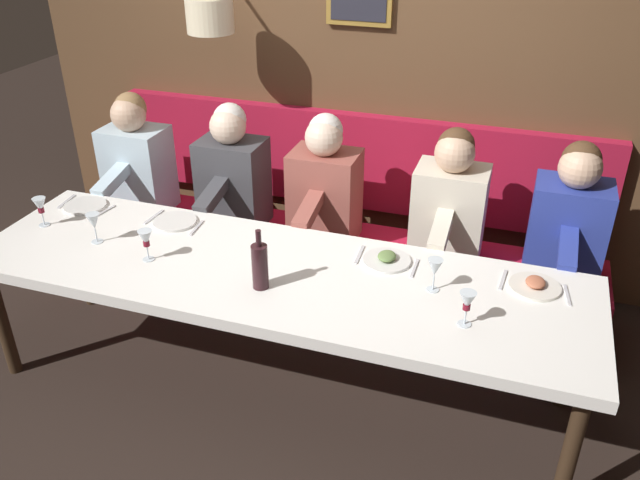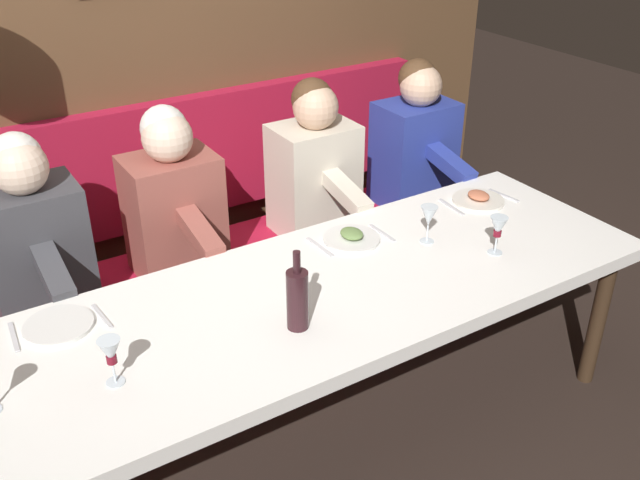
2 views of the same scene
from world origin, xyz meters
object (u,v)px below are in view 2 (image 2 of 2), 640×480
object	(u,v)px
diner_near	(315,163)
diner_far	(33,233)
wine_glass_1	(429,217)
wine_glass_0	(111,353)
diner_middle	(173,198)
wine_bottle	(298,298)
diner_nearest	(416,138)
wine_glass_3	(498,228)
dining_table	(276,318)

from	to	relation	value
diner_near	diner_far	bearing A→B (deg)	90.00
wine_glass_1	wine_glass_0	bearing A→B (deg)	97.39
diner_middle	wine_bottle	xyz separation A→B (m)	(-1.04, -0.03, 0.04)
diner_far	diner_near	bearing A→B (deg)	-90.00
diner_nearest	wine_glass_1	world-z (taller)	diner_nearest
diner_near	wine_glass_1	world-z (taller)	diner_near
wine_bottle	wine_glass_0	bearing A→B (deg)	85.59
diner_near	wine_glass_0	world-z (taller)	diner_near
diner_middle	wine_glass_3	size ratio (longest dim) A/B	4.82
diner_nearest	diner_near	world-z (taller)	same
wine_glass_0	wine_bottle	bearing A→B (deg)	-94.41
dining_table	diner_nearest	distance (m)	1.62
diner_nearest	wine_bottle	bearing A→B (deg)	127.60
diner_nearest	diner_near	bearing A→B (deg)	90.00
diner_nearest	diner_middle	bearing A→B (deg)	90.00
wine_glass_0	wine_glass_3	bearing A→B (deg)	-91.46
wine_bottle	dining_table	bearing A→B (deg)	1.13
dining_table	diner_middle	bearing A→B (deg)	2.05
wine_glass_3	wine_bottle	xyz separation A→B (m)	(-0.01, 0.94, 0.00)
wine_glass_0	wine_glass_3	world-z (taller)	same
diner_nearest	diner_near	distance (m)	0.64
dining_table	wine_bottle	size ratio (longest dim) A/B	10.28
wine_glass_1	dining_table	bearing A→B (deg)	95.39
wine_bottle	diner_nearest	bearing A→B (deg)	-52.40
wine_bottle	diner_far	bearing A→B (deg)	31.60
diner_far	wine_glass_1	xyz separation A→B (m)	(-0.81, -1.40, 0.04)
diner_nearest	wine_glass_3	distance (m)	1.11
wine_glass_1	wine_glass_3	distance (m)	0.28
wine_glass_1	wine_bottle	distance (m)	0.80
wine_bottle	diner_near	bearing A→B (deg)	-34.33
dining_table	diner_near	distance (m)	1.14
diner_near	wine_bottle	size ratio (longest dim) A/B	2.64
diner_middle	diner_far	world-z (taller)	same
dining_table	diner_middle	size ratio (longest dim) A/B	3.90
wine_glass_3	wine_bottle	world-z (taller)	wine_bottle
dining_table	wine_glass_3	bearing A→B (deg)	-98.98
wine_glass_0	wine_glass_3	distance (m)	1.57
dining_table	wine_bottle	bearing A→B (deg)	-178.87
dining_table	wine_glass_1	bearing A→B (deg)	-84.61
diner_nearest	wine_glass_3	bearing A→B (deg)	158.19
diner_middle	wine_bottle	distance (m)	1.04
diner_middle	diner_far	bearing A→B (deg)	90.00
wine_glass_3	wine_glass_0	bearing A→B (deg)	88.54
diner_near	wine_glass_3	xyz separation A→B (m)	(-1.03, -0.23, 0.04)
diner_near	wine_glass_1	bearing A→B (deg)	-176.31
diner_near	wine_glass_1	distance (m)	0.81
diner_far	wine_glass_0	world-z (taller)	diner_far
wine_glass_1	wine_glass_3	xyz separation A→B (m)	(-0.22, -0.17, -0.00)
dining_table	diner_near	xyz separation A→B (m)	(0.88, -0.71, 0.13)
diner_far	wine_glass_1	bearing A→B (deg)	-120.02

